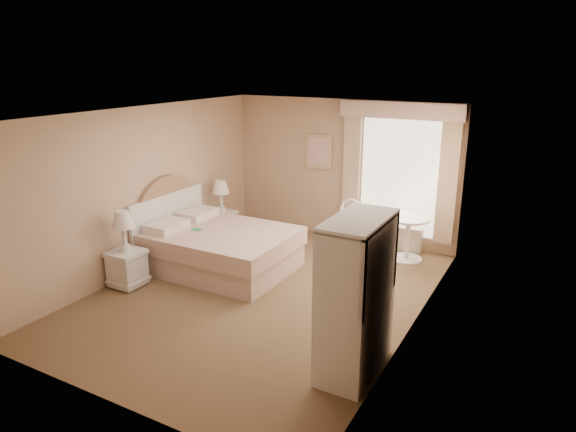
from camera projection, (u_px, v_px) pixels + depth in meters
The scene contains 9 objects.
room at pixel (261, 208), 6.86m from camera, with size 4.21×5.51×2.51m.
window at pixel (398, 172), 8.58m from camera, with size 2.05×0.22×2.51m.
framed_art at pixel (319, 152), 9.25m from camera, with size 0.52×0.04×0.62m.
bed at pixel (216, 246), 8.00m from camera, with size 2.15×1.68×1.48m.
nightstand_near at pixel (126, 259), 7.34m from camera, with size 0.46×0.46×1.11m.
nightstand_far at pixel (222, 217), 9.29m from camera, with size 0.44×0.44×1.07m.
round_table at pixel (408, 231), 8.29m from camera, with size 0.69×0.69×0.73m.
cafe_chair at pixel (350, 221), 8.77m from camera, with size 0.46×0.46×0.86m.
armoire at pixel (356, 310), 5.26m from camera, with size 0.51×1.01×1.68m.
Camera 1 is at (3.48, -5.61, 3.16)m, focal length 32.00 mm.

